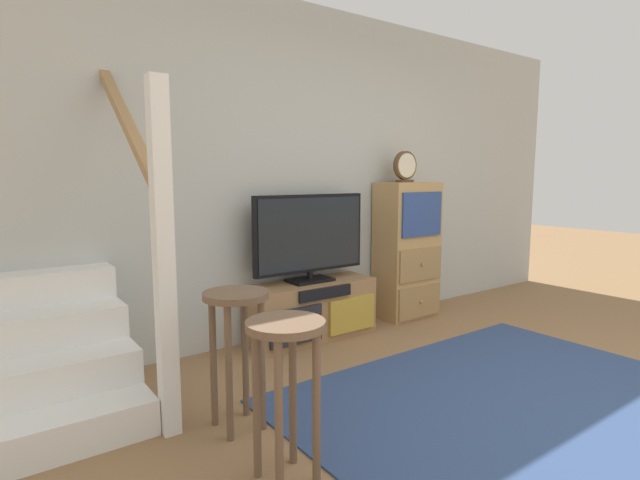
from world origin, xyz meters
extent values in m
plane|color=olive|center=(0.00, 0.00, 0.00)|extent=(20.00, 20.00, 0.00)
cube|color=#B2B7B2|center=(0.00, 2.46, 1.35)|extent=(6.40, 0.12, 2.70)
cube|color=navy|center=(0.00, 0.60, 0.01)|extent=(2.60, 1.80, 0.01)
cube|color=#997047|center=(-0.30, 2.20, 0.24)|extent=(1.09, 0.36, 0.47)
cube|color=#232328|center=(-0.57, 2.01, 0.20)|extent=(0.46, 0.02, 0.28)
cube|color=#B79333|center=(-0.03, 2.01, 0.20)|extent=(0.46, 0.02, 0.28)
cube|color=black|center=(-0.30, 2.01, 0.42)|extent=(0.49, 0.02, 0.09)
cube|color=black|center=(-0.30, 2.22, 0.48)|extent=(0.36, 0.22, 0.02)
cylinder|color=black|center=(-0.30, 2.22, 0.52)|extent=(0.05, 0.05, 0.06)
cube|color=black|center=(-0.30, 2.22, 0.87)|extent=(1.02, 0.05, 0.62)
cube|color=black|center=(-0.30, 2.19, 0.87)|extent=(0.97, 0.01, 0.57)
cube|color=tan|center=(0.80, 2.21, 0.63)|extent=(0.58, 0.34, 1.26)
cube|color=#9C7949|center=(0.80, 2.03, 0.17)|extent=(0.53, 0.02, 0.29)
sphere|color=olive|center=(0.80, 2.01, 0.17)|extent=(0.03, 0.03, 0.03)
cube|color=#9C7949|center=(0.80, 2.03, 0.52)|extent=(0.53, 0.02, 0.29)
sphere|color=olive|center=(0.80, 2.01, 0.52)|extent=(0.03, 0.03, 0.03)
cube|color=#2D4784|center=(0.80, 2.03, 0.98)|extent=(0.49, 0.02, 0.40)
cube|color=#4C3823|center=(0.73, 2.19, 1.28)|extent=(0.15, 0.08, 0.02)
cylinder|color=brown|center=(0.73, 2.19, 1.42)|extent=(0.26, 0.04, 0.26)
cylinder|color=beige|center=(0.73, 2.16, 1.42)|extent=(0.22, 0.01, 0.22)
cube|color=white|center=(-2.25, 1.53, 0.10)|extent=(0.90, 0.26, 0.19)
cube|color=white|center=(-2.25, 1.79, 0.19)|extent=(0.90, 0.26, 0.38)
cube|color=white|center=(-2.25, 2.05, 0.29)|extent=(0.90, 0.26, 0.57)
cube|color=white|center=(-2.25, 2.31, 0.38)|extent=(0.90, 0.26, 0.76)
cube|color=white|center=(-2.25, 2.57, 0.47)|extent=(0.90, 0.26, 0.95)
cube|color=white|center=(-1.75, 1.40, 0.90)|extent=(0.09, 0.09, 1.80)
cube|color=#9E7547|center=(-1.75, 2.05, 1.70)|extent=(0.06, 1.33, 0.99)
cylinder|color=brown|center=(-1.57, 0.62, 0.34)|extent=(0.04, 0.04, 0.68)
cylinder|color=brown|center=(-1.38, 0.62, 0.34)|extent=(0.04, 0.04, 0.68)
cylinder|color=brown|center=(-1.57, 0.80, 0.34)|extent=(0.04, 0.04, 0.68)
cylinder|color=brown|center=(-1.38, 0.80, 0.34)|extent=(0.04, 0.04, 0.68)
cylinder|color=brown|center=(-1.47, 0.71, 0.70)|extent=(0.34, 0.34, 0.03)
cylinder|color=brown|center=(-1.53, 1.15, 0.35)|extent=(0.04, 0.04, 0.70)
cylinder|color=brown|center=(-1.34, 1.15, 0.35)|extent=(0.04, 0.04, 0.70)
cylinder|color=brown|center=(-1.53, 1.34, 0.35)|extent=(0.04, 0.04, 0.70)
cylinder|color=brown|center=(-1.34, 1.34, 0.35)|extent=(0.04, 0.04, 0.70)
cylinder|color=brown|center=(-1.44, 1.25, 0.72)|extent=(0.34, 0.34, 0.03)
camera|label=1|loc=(-2.53, -1.00, 1.32)|focal=27.54mm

